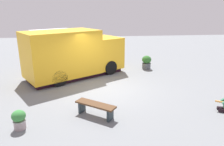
% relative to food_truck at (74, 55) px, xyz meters
% --- Properties ---
extents(ground_plane, '(40.00, 40.00, 0.00)m').
position_rel_food_truck_xyz_m(ground_plane, '(-2.14, -1.50, -1.24)').
color(ground_plane, slate).
extents(food_truck, '(4.61, 5.73, 2.59)m').
position_rel_food_truck_xyz_m(food_truck, '(0.00, 0.00, 0.00)').
color(food_truck, yellow).
rests_on(food_truck, ground_plane).
extents(planter_flowering_near, '(0.58, 0.58, 0.85)m').
position_rel_food_truck_xyz_m(planter_flowering_near, '(1.02, -4.47, -0.80)').
color(planter_flowering_near, '#52575B').
rests_on(planter_flowering_near, ground_plane).
extents(planter_flowering_far, '(0.43, 0.43, 0.64)m').
position_rel_food_truck_xyz_m(planter_flowering_far, '(-5.35, 1.44, -0.90)').
color(planter_flowering_far, '#A19090').
rests_on(planter_flowering_far, ground_plane).
extents(plaza_bench, '(1.23, 1.45, 0.48)m').
position_rel_food_truck_xyz_m(plaza_bench, '(-4.80, -0.98, -0.88)').
color(plaza_bench, '#523621').
rests_on(plaza_bench, ground_plane).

